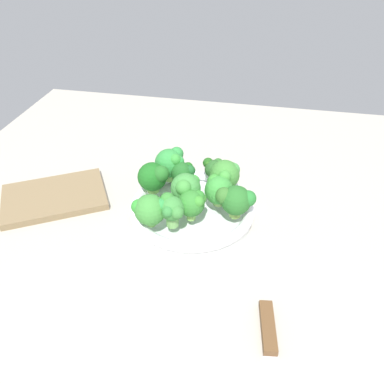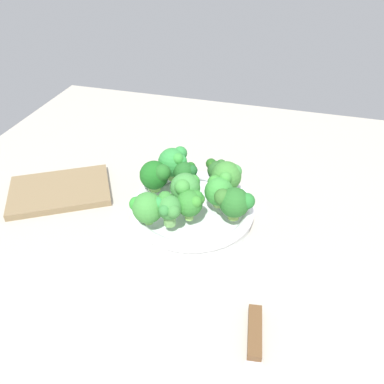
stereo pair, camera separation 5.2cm
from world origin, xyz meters
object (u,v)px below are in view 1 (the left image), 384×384
broccoli_floret_0 (172,209)px  broccoli_floret_5 (213,168)px  bowl (192,210)px  broccoli_floret_1 (184,189)px  broccoli_floret_3 (219,189)px  broccoli_floret_6 (184,172)px  broccoli_floret_10 (171,163)px  broccoli_floret_8 (151,209)px  knife (271,355)px  broccoli_floret_2 (236,200)px  broccoli_floret_4 (153,177)px  broccoli_floret_9 (193,203)px  cutting_board (54,197)px  broccoli_floret_7 (225,175)px

broccoli_floret_0 → broccoli_floret_5: 17.77cm
bowl → broccoli_floret_1: 7.13cm
broccoli_floret_3 → broccoli_floret_6: bearing=-29.1°
bowl → broccoli_floret_10: (6.55, -7.94, 6.70)cm
broccoli_floret_1 → broccoli_floret_10: (5.21, -9.48, -0.14)cm
broccoli_floret_3 → bowl: bearing=12.1°
bowl → broccoli_floret_8: broccoli_floret_8 is taller
broccoli_floret_3 → broccoli_floret_8: bearing=38.6°
knife → broccoli_floret_8: bearing=-41.2°
broccoli_floret_2 → broccoli_floret_3: bearing=-41.5°
broccoli_floret_3 → broccoli_floret_10: 13.83cm
broccoli_floret_5 → broccoli_floret_6: 6.94cm
broccoli_floret_1 → broccoli_floret_4: broccoli_floret_1 is taller
broccoli_floret_1 → broccoli_floret_2: (-10.82, 0.83, -0.73)cm
broccoli_floret_8 → broccoli_floret_2: bearing=-159.3°
broccoli_floret_9 → cutting_board: size_ratio=0.29×
broccoli_floret_3 → cutting_board: bearing=1.5°
broccoli_floret_0 → broccoli_floret_4: 12.49cm
broccoli_floret_1 → bowl: bearing=-131.0°
broccoli_floret_3 → broccoli_floret_10: (12.03, -6.77, 0.90)cm
broccoli_floret_8 → cutting_board: 28.83cm
bowl → broccoli_floret_1: broccoli_floret_1 is taller
broccoli_floret_2 → broccoli_floret_4: bearing=-14.8°
broccoli_floret_5 → cutting_board: bearing=13.5°
bowl → broccoli_floret_4: size_ratio=3.72×
broccoli_floret_5 → cutting_board: broccoli_floret_5 is taller
bowl → broccoli_floret_9: 7.95cm
broccoli_floret_10 → broccoli_floret_8: bearing=89.9°
broccoli_floret_7 → broccoli_floret_0: bearing=56.9°
broccoli_floret_6 → broccoli_floret_9: broccoli_floret_9 is taller
broccoli_floret_0 → broccoli_floret_9: size_ratio=1.05×
broccoli_floret_4 → broccoli_floret_6: size_ratio=1.18×
broccoli_floret_6 → knife: broccoli_floret_6 is taller
broccoli_floret_8 → broccoli_floret_9: size_ratio=1.11×
broccoli_floret_2 → broccoli_floret_3: 5.35cm
broccoli_floret_4 → broccoli_floret_3: bearing=174.5°
broccoli_floret_3 → broccoli_floret_7: (-0.85, -4.45, 0.77)cm
broccoli_floret_3 → broccoli_floret_2: bearing=138.5°
broccoli_floret_0 → broccoli_floret_4: size_ratio=0.96×
broccoli_floret_0 → broccoli_floret_1: (-1.17, -6.37, 0.54)cm
broccoli_floret_7 → cutting_board: size_ratio=0.33×
broccoli_floret_4 → broccoli_floret_10: bearing=-116.9°
broccoli_floret_0 → broccoli_floret_4: (6.76, -10.50, -0.33)cm
broccoli_floret_9 → broccoli_floret_10: broccoli_floret_10 is taller
cutting_board → broccoli_floret_3: bearing=-178.5°
broccoli_floret_2 → broccoli_floret_4: size_ratio=1.12×
broccoli_floret_0 → broccoli_floret_3: 12.10cm
broccoli_floret_0 → broccoli_floret_6: 13.86cm
broccoli_floret_8 → knife: 33.97cm
broccoli_floret_8 → broccoli_floret_9: 8.48cm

